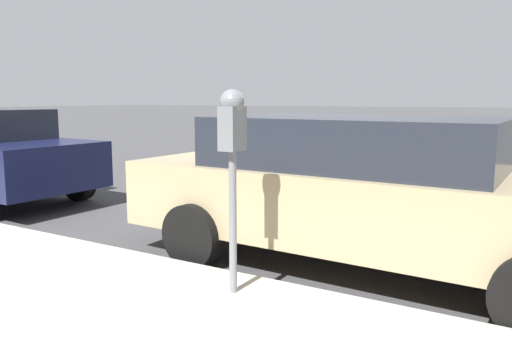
{
  "coord_description": "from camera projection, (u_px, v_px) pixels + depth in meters",
  "views": [
    {
      "loc": [
        -5.81,
        -2.31,
        1.66
      ],
      "look_at": [
        -2.55,
        -0.4,
        1.12
      ],
      "focal_mm": 35.0,
      "sensor_mm": 36.0,
      "label": 1
    }
  ],
  "objects": [
    {
      "name": "parking_meter",
      "position": [
        232.0,
        139.0,
        3.83
      ],
      "size": [
        0.21,
        0.19,
        1.61
      ],
      "color": "gray",
      "rests_on": "sidewalk"
    },
    {
      "name": "car_tan",
      "position": [
        368.0,
        188.0,
        4.9
      ],
      "size": [
        2.2,
        4.93,
        1.49
      ],
      "rotation": [
        0.0,
        0.0,
        3.11
      ],
      "color": "tan",
      "rests_on": "ground_plane"
    },
    {
      "name": "ground_plane",
      "position": [
        330.0,
        231.0,
        6.36
      ],
      "size": [
        220.0,
        220.0,
        0.0
      ],
      "primitive_type": "plane",
      "color": "#424244"
    }
  ]
}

